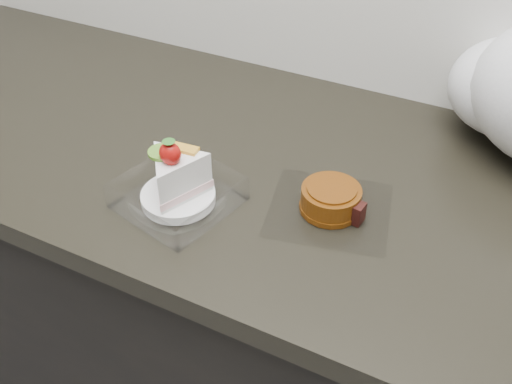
# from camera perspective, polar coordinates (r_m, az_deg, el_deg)

# --- Properties ---
(counter) EXTENTS (2.04, 0.64, 0.90)m
(counter) POSITION_cam_1_polar(r_m,az_deg,el_deg) (1.27, 4.56, -14.49)
(counter) COLOR black
(counter) RESTS_ON ground
(cake_tray) EXTENTS (0.19, 0.19, 0.12)m
(cake_tray) POSITION_cam_1_polar(r_m,az_deg,el_deg) (0.87, -7.90, 0.56)
(cake_tray) COLOR white
(cake_tray) RESTS_ON counter
(mooncake_wrap) EXTENTS (0.21, 0.21, 0.04)m
(mooncake_wrap) POSITION_cam_1_polar(r_m,az_deg,el_deg) (0.87, 7.55, -0.94)
(mooncake_wrap) COLOR white
(mooncake_wrap) RESTS_ON counter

